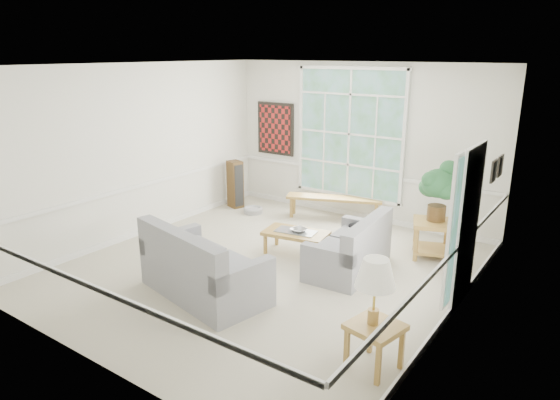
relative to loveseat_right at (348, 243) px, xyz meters
The scene contains 24 objects.
floor 1.30m from the loveseat_right, 147.30° to the right, with size 5.50×6.00×0.01m, color #AEA792.
ceiling 2.86m from the loveseat_right, 147.30° to the right, with size 5.50×6.00×0.02m, color white.
wall_back 2.77m from the loveseat_right, 113.78° to the left, with size 5.50×0.02×3.00m, color silver.
wall_front 3.95m from the loveseat_right, 105.72° to the right, with size 5.50×0.02×3.00m, color silver.
wall_left 3.99m from the loveseat_right, behind, with size 0.02×6.00×3.00m, color silver.
wall_right 2.14m from the loveseat_right, 21.04° to the right, with size 0.02×6.00×3.00m, color silver.
window_back 2.88m from the loveseat_right, 118.16° to the left, with size 2.30×0.08×2.40m, color white.
entry_door 1.80m from the loveseat_right, ahead, with size 0.08×0.90×2.10m, color white.
door_sidelight 1.96m from the loveseat_right, 22.37° to the right, with size 0.08×0.26×1.90m, color white.
wall_art 3.94m from the loveseat_right, 142.48° to the left, with size 0.90×0.06×1.10m, color #591413.
wall_frame_near 2.30m from the loveseat_right, 32.95° to the left, with size 0.04×0.26×0.32m, color black.
wall_frame_far 2.51m from the loveseat_right, 41.55° to the left, with size 0.04×0.26×0.32m, color black.
loveseat_right is the anchor object (origin of this frame).
loveseat_front 2.19m from the loveseat_right, 123.49° to the right, with size 1.82×0.94×0.98m, color gray.
coffee_table 1.00m from the loveseat_right, behind, with size 1.02×0.56×0.38m, color olive.
pewter_bowl 0.93m from the loveseat_right, behind, with size 0.31×0.31×0.08m, color gray.
window_bench 2.41m from the loveseat_right, 124.18° to the left, with size 1.86×0.36×0.43m, color olive.
end_table 1.48m from the loveseat_right, 54.01° to the left, with size 0.60×0.60×0.60m, color olive.
houseplant 1.69m from the loveseat_right, 55.22° to the left, with size 0.58×0.58×0.99m, color #23572F, non-canonical shape.
side_table 2.47m from the loveseat_right, 56.18° to the right, with size 0.50×0.50×0.51m, color olive.
table_lamp 2.48m from the loveseat_right, 56.79° to the right, with size 0.41×0.41×0.71m, color white, non-canonical shape.
pet_bed 3.18m from the loveseat_right, 154.93° to the left, with size 0.40×0.40×0.12m, color gray.
floor_speaker 3.73m from the loveseat_right, 156.88° to the left, with size 0.31×0.24×0.99m, color #432D14.
cat 0.56m from the loveseat_right, 103.12° to the left, with size 0.31×0.22×0.15m, color black.
Camera 1 is at (4.18, -5.63, 3.18)m, focal length 32.00 mm.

